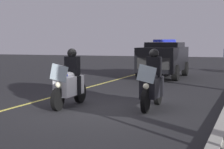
# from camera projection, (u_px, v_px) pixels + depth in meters

# --- Properties ---
(ground_plane) EXTENTS (80.00, 80.00, 0.00)m
(ground_plane) POSITION_uv_depth(u_px,v_px,m) (100.00, 108.00, 10.88)
(ground_plane) COLOR black
(lane_stripe_center) EXTENTS (48.00, 0.12, 0.01)m
(lane_stripe_center) POSITION_uv_depth(u_px,v_px,m) (28.00, 104.00, 11.72)
(lane_stripe_center) COLOR #E0D14C
(lane_stripe_center) RESTS_ON ground
(police_motorcycle_lead_left) EXTENTS (2.14, 0.57, 1.72)m
(police_motorcycle_lead_left) POSITION_uv_depth(u_px,v_px,m) (70.00, 83.00, 11.16)
(police_motorcycle_lead_left) COLOR black
(police_motorcycle_lead_left) RESTS_ON ground
(police_motorcycle_lead_right) EXTENTS (2.14, 0.57, 1.72)m
(police_motorcycle_lead_right) POSITION_uv_depth(u_px,v_px,m) (152.00, 84.00, 10.81)
(police_motorcycle_lead_right) COLOR black
(police_motorcycle_lead_right) RESTS_ON ground
(police_suv) EXTENTS (4.94, 2.14, 2.05)m
(police_suv) POSITION_uv_depth(u_px,v_px,m) (164.00, 58.00, 20.30)
(police_suv) COLOR black
(police_suv) RESTS_ON ground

